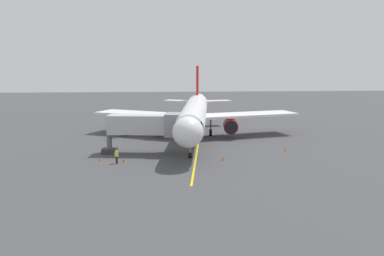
% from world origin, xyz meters
% --- Properties ---
extents(ground_plane, '(220.00, 220.00, 0.00)m').
position_xyz_m(ground_plane, '(0.00, 0.00, 0.00)').
color(ground_plane, '#424244').
extents(apron_lead_in_line, '(5.20, 39.72, 0.01)m').
position_xyz_m(apron_lead_in_line, '(-1.64, 8.57, 0.01)').
color(apron_lead_in_line, yellow).
rests_on(apron_lead_in_line, ground).
extents(airplane, '(34.54, 40.33, 11.50)m').
position_xyz_m(airplane, '(-1.67, 2.29, 4.00)').
color(airplane, white).
rests_on(airplane, ground).
extents(jet_bridge, '(11.52, 4.17, 5.40)m').
position_xyz_m(jet_bridge, '(5.06, 12.82, 3.76)').
color(jet_bridge, '#B7B7BC').
rests_on(jet_bridge, ground).
extents(ground_crew_marshaller, '(0.43, 0.30, 1.71)m').
position_xyz_m(ground_crew_marshaller, '(9.07, 18.40, 0.89)').
color(ground_crew_marshaller, '#23232D').
rests_on(ground_crew_marshaller, ground).
extents(belt_loader_near_nose, '(3.41, 4.53, 2.32)m').
position_xyz_m(belt_loader_near_nose, '(9.35, -1.97, 0.71)').
color(belt_loader_near_nose, black).
rests_on(belt_loader_near_nose, ground).
extents(tug_portside, '(1.79, 2.45, 1.50)m').
position_xyz_m(tug_portside, '(9.01, -11.17, 0.70)').
color(tug_portside, white).
rests_on(tug_portside, ground).
extents(safety_cone_nose_left, '(0.32, 0.32, 0.55)m').
position_xyz_m(safety_cone_nose_left, '(-3.94, 17.74, 0.28)').
color(safety_cone_nose_left, '#F2590F').
rests_on(safety_cone_nose_left, ground).
extents(safety_cone_nose_right, '(0.32, 0.32, 0.55)m').
position_xyz_m(safety_cone_nose_right, '(11.28, 17.01, 0.28)').
color(safety_cone_nose_right, '#F2590F').
rests_on(safety_cone_nose_right, ground).
extents(safety_cone_wing_port, '(0.32, 0.32, 0.55)m').
position_xyz_m(safety_cone_wing_port, '(-13.33, 12.93, 0.28)').
color(safety_cone_wing_port, '#F2590F').
rests_on(safety_cone_wing_port, ground).
extents(safety_cone_wing_starboard, '(0.32, 0.32, 0.55)m').
position_xyz_m(safety_cone_wing_starboard, '(8.26, 17.69, 0.28)').
color(safety_cone_wing_starboard, '#F2590F').
rests_on(safety_cone_wing_starboard, ground).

